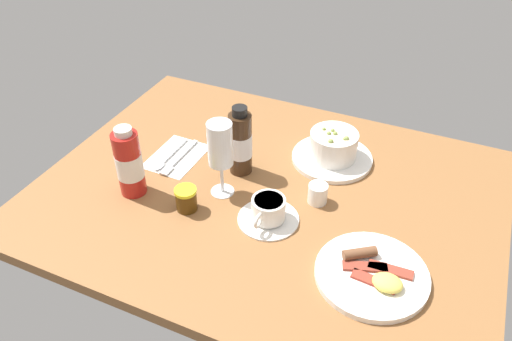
{
  "coord_description": "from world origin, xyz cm",
  "views": [
    {
      "loc": [
        -35.95,
        87.32,
        79.32
      ],
      "look_at": [
        2.93,
        0.41,
        5.58
      ],
      "focal_mm": 35.4,
      "sensor_mm": 36.0,
      "label": 1
    }
  ],
  "objects": [
    {
      "name": "cutlery_setting",
      "position": [
        27.7,
        -2.56,
        0.27
      ],
      "size": [
        12.7,
        17.09,
        0.9
      ],
      "color": "white",
      "rests_on": "ground_plane"
    },
    {
      "name": "porridge_bowl",
      "position": [
        -10.53,
        -18.54,
        3.85
      ],
      "size": [
        21.04,
        21.04,
        9.11
      ],
      "color": "white",
      "rests_on": "ground_plane"
    },
    {
      "name": "breakfast_plate",
      "position": [
        -29.88,
        16.45,
        0.95
      ],
      "size": [
        22.95,
        22.95,
        3.7
      ],
      "color": "white",
      "rests_on": "ground_plane"
    },
    {
      "name": "jam_jar",
      "position": [
        14.66,
        13.66,
        2.94
      ],
      "size": [
        5.17,
        5.17,
        5.82
      ],
      "color": "#492D0B",
      "rests_on": "ground_plane"
    },
    {
      "name": "creamer_jug",
      "position": [
        -12.35,
        -1.06,
        2.54
      ],
      "size": [
        4.95,
        5.3,
        5.48
      ],
      "color": "white",
      "rests_on": "ground_plane"
    },
    {
      "name": "sauce_bottle_brown",
      "position": [
        9.48,
        -4.75,
        8.49
      ],
      "size": [
        5.85,
        5.85,
        18.63
      ],
      "color": "#382314",
      "rests_on": "ground_plane"
    },
    {
      "name": "wine_glass",
      "position": [
        9.89,
        4.81,
        13.24
      ],
      "size": [
        5.89,
        5.89,
        19.53
      ],
      "color": "white",
      "rests_on": "ground_plane"
    },
    {
      "name": "coffee_cup",
      "position": [
        -4.19,
        9.56,
        2.65
      ],
      "size": [
        14.08,
        14.08,
        6.06
      ],
      "color": "white",
      "rests_on": "ground_plane"
    },
    {
      "name": "ground_plane",
      "position": [
        0.0,
        0.0,
        -1.5
      ],
      "size": [
        110.0,
        84.0,
        3.0
      ],
      "primitive_type": "cube",
      "color": "brown"
    },
    {
      "name": "sauce_bottle_red",
      "position": [
        29.64,
        13.44,
        8.47
      ],
      "size": [
        6.35,
        6.35,
        18.21
      ],
      "color": "#B21E19",
      "rests_on": "ground_plane"
    }
  ]
}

